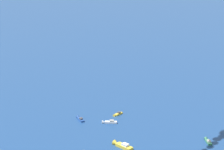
{
  "coord_description": "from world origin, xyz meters",
  "views": [
    {
      "loc": [
        -72.1,
        114.04,
        76.01
      ],
      "look_at": [
        -0.06,
        -0.72,
        34.12
      ],
      "focal_mm": 73.1,
      "sensor_mm": 36.0,
      "label": 1
    }
  ],
  "objects_px": {
    "motorboat_near_centre": "(117,114)",
    "motorboat_outer_ring_e": "(80,119)",
    "motorboat_outer_ring_f": "(109,122)",
    "motorboat_outer_ring_d": "(208,141)",
    "motorboat_trailing": "(122,145)"
  },
  "relations": [
    {
      "from": "motorboat_trailing",
      "to": "motorboat_outer_ring_e",
      "type": "bearing_deg",
      "value": -24.37
    },
    {
      "from": "motorboat_outer_ring_e",
      "to": "motorboat_outer_ring_f",
      "type": "height_order",
      "value": "motorboat_outer_ring_f"
    },
    {
      "from": "motorboat_near_centre",
      "to": "motorboat_outer_ring_d",
      "type": "height_order",
      "value": "motorboat_outer_ring_d"
    },
    {
      "from": "motorboat_near_centre",
      "to": "motorboat_outer_ring_f",
      "type": "distance_m",
      "value": 9.76
    },
    {
      "from": "motorboat_outer_ring_e",
      "to": "motorboat_outer_ring_f",
      "type": "distance_m",
      "value": 12.81
    },
    {
      "from": "motorboat_outer_ring_f",
      "to": "motorboat_near_centre",
      "type": "bearing_deg",
      "value": -80.55
    },
    {
      "from": "motorboat_outer_ring_d",
      "to": "motorboat_outer_ring_e",
      "type": "height_order",
      "value": "motorboat_outer_ring_e"
    },
    {
      "from": "motorboat_near_centre",
      "to": "motorboat_outer_ring_e",
      "type": "bearing_deg",
      "value": 50.78
    },
    {
      "from": "motorboat_outer_ring_d",
      "to": "motorboat_outer_ring_f",
      "type": "height_order",
      "value": "motorboat_outer_ring_f"
    },
    {
      "from": "motorboat_outer_ring_d",
      "to": "motorboat_outer_ring_f",
      "type": "xyz_separation_m",
      "value": [
        41.99,
        4.65,
        0.05
      ]
    },
    {
      "from": "motorboat_outer_ring_e",
      "to": "motorboat_outer_ring_f",
      "type": "xyz_separation_m",
      "value": [
        -12.32,
        -3.51,
        0.04
      ]
    },
    {
      "from": "motorboat_outer_ring_d",
      "to": "motorboat_outer_ring_e",
      "type": "xyz_separation_m",
      "value": [
        54.31,
        8.16,
        0.0
      ]
    },
    {
      "from": "motorboat_outer_ring_d",
      "to": "motorboat_outer_ring_f",
      "type": "bearing_deg",
      "value": 6.31
    },
    {
      "from": "motorboat_near_centre",
      "to": "motorboat_outer_ring_d",
      "type": "relative_size",
      "value": 1.0
    },
    {
      "from": "motorboat_outer_ring_f",
      "to": "motorboat_outer_ring_e",
      "type": "bearing_deg",
      "value": 15.91
    }
  ]
}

